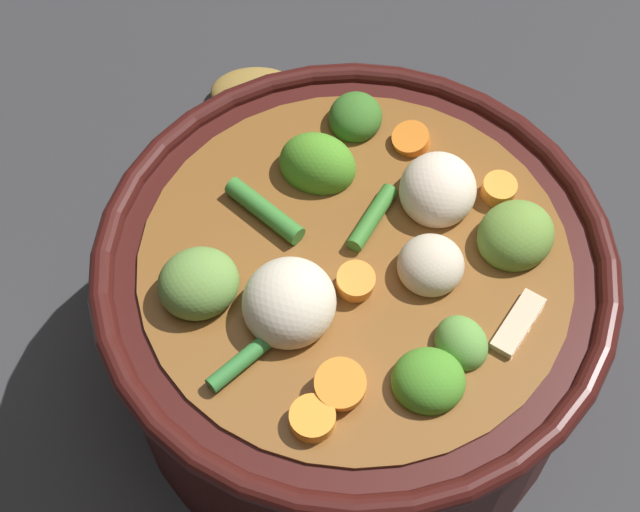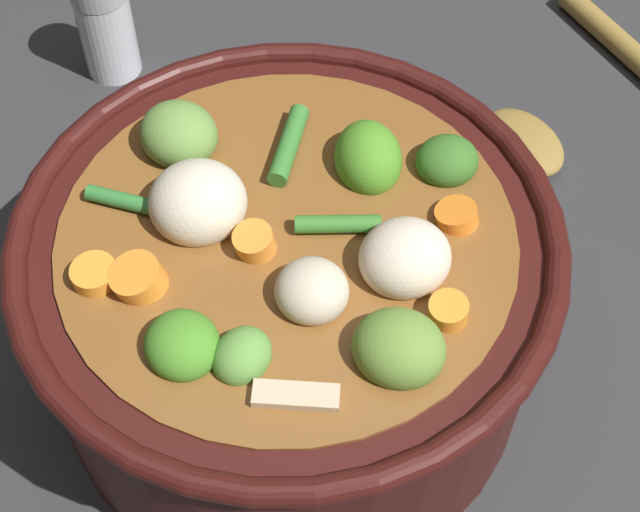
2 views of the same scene
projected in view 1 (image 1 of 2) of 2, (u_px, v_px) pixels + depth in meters
name	position (u px, v px, depth m)	size (l,w,h in m)	color
ground_plane	(349.00, 362.00, 0.60)	(1.10, 1.10, 0.00)	#2D2D30
cooking_pot	(352.00, 310.00, 0.54)	(0.27, 0.27, 0.14)	#38110F
wooden_spoon	(259.00, 29.00, 0.74)	(0.21, 0.16, 0.02)	olive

